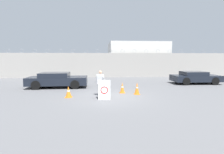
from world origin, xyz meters
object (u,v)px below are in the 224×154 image
parked_car_front_coupe (57,80)px  parked_car_far_side (195,77)px  security_guard (100,82)px  traffic_cone_far (122,88)px  traffic_cone_mid (68,92)px  traffic_cone_near (137,88)px  barricade_sign (104,90)px

parked_car_front_coupe → parked_car_far_side: 12.55m
security_guard → traffic_cone_far: 1.82m
security_guard → traffic_cone_mid: size_ratio=2.36×
security_guard → parked_car_front_coupe: 4.96m
traffic_cone_near → security_guard: bearing=-173.8°
traffic_cone_near → parked_car_far_side: (6.56, 4.36, 0.21)m
traffic_cone_near → parked_car_front_coupe: bearing=151.5°
barricade_sign → traffic_cone_near: bearing=29.0°
traffic_cone_mid → parked_car_far_side: bearing=24.0°
barricade_sign → traffic_cone_near: (2.22, 1.06, -0.16)m
barricade_sign → traffic_cone_mid: bearing=170.0°
security_guard → traffic_cone_far: size_ratio=2.21×
traffic_cone_far → traffic_cone_near: bearing=-31.8°
security_guard → parked_car_far_side: size_ratio=0.37×
traffic_cone_mid → parked_car_far_side: size_ratio=0.16×
traffic_cone_far → security_guard: bearing=-151.6°
security_guard → traffic_cone_far: (1.53, 0.83, -0.53)m
traffic_cone_far → traffic_cone_mid: bearing=-162.6°
barricade_sign → parked_car_front_coupe: 5.69m
barricade_sign → parked_car_far_side: bearing=35.1°
security_guard → traffic_cone_mid: 2.08m
traffic_cone_far → parked_car_front_coupe: size_ratio=0.15×
traffic_cone_mid → traffic_cone_far: (3.52, 1.10, 0.02)m
traffic_cone_mid → traffic_cone_far: bearing=17.4°
parked_car_far_side → traffic_cone_far: bearing=-151.9°
barricade_sign → traffic_cone_far: size_ratio=1.52×
security_guard → traffic_cone_far: bearing=52.7°
traffic_cone_near → traffic_cone_mid: (-4.43, -0.54, -0.06)m
traffic_cone_far → parked_car_front_coupe: bearing=152.1°
security_guard → barricade_sign: bearing=-50.3°
security_guard → parked_car_far_side: 10.12m
barricade_sign → parked_car_front_coupe: (-3.72, 4.30, 0.09)m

